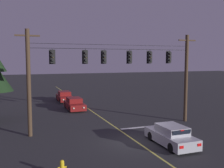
{
  "coord_description": "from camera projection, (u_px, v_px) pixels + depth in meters",
  "views": [
    {
      "loc": [
        -7.87,
        -16.4,
        5.85
      ],
      "look_at": [
        0.0,
        4.98,
        3.69
      ],
      "focal_mm": 41.68,
      "sensor_mm": 36.0,
      "label": 1
    }
  ],
  "objects": [
    {
      "name": "ground_plane",
      "position": [
        136.0,
        141.0,
        18.58
      ],
      "size": [
        180.0,
        180.0,
        0.0
      ],
      "primitive_type": "plane",
      "color": "#28282B"
    },
    {
      "name": "lane_centre_stripe",
      "position": [
        96.0,
        114.0,
        27.9
      ],
      "size": [
        0.14,
        60.0,
        0.01
      ],
      "primitive_type": "cube",
      "color": "#D1C64C",
      "rests_on": "ground"
    },
    {
      "name": "stop_bar_paint",
      "position": [
        139.0,
        127.0,
        22.39
      ],
      "size": [
        3.4,
        0.36,
        0.01
      ],
      "primitive_type": "cube",
      "color": "silver",
      "rests_on": "ground"
    },
    {
      "name": "signal_span_assembly",
      "position": [
        116.0,
        79.0,
        21.9
      ],
      "size": [
        15.88,
        0.32,
        8.1
      ],
      "color": "#423021",
      "rests_on": "ground"
    },
    {
      "name": "traffic_light_leftmost",
      "position": [
        52.0,
        57.0,
        19.9
      ],
      "size": [
        0.48,
        0.41,
        1.22
      ],
      "color": "black"
    },
    {
      "name": "traffic_light_left_inner",
      "position": [
        85.0,
        57.0,
        20.8
      ],
      "size": [
        0.48,
        0.41,
        1.22
      ],
      "color": "black"
    },
    {
      "name": "traffic_light_centre",
      "position": [
        104.0,
        57.0,
        21.34
      ],
      "size": [
        0.48,
        0.41,
        1.22
      ],
      "color": "black"
    },
    {
      "name": "traffic_light_right_inner",
      "position": [
        130.0,
        57.0,
        22.14
      ],
      "size": [
        0.48,
        0.41,
        1.22
      ],
      "color": "black"
    },
    {
      "name": "traffic_light_rightmost",
      "position": [
        150.0,
        57.0,
        22.8
      ],
      "size": [
        0.48,
        0.41,
        1.22
      ],
      "color": "black"
    },
    {
      "name": "traffic_light_far_right",
      "position": [
        169.0,
        57.0,
        23.48
      ],
      "size": [
        0.48,
        0.41,
        1.22
      ],
      "color": "black"
    },
    {
      "name": "car_waiting_near_lane",
      "position": [
        171.0,
        136.0,
        17.74
      ],
      "size": [
        1.8,
        4.33,
        1.39
      ],
      "color": "#A5A5AD",
      "rests_on": "ground"
    },
    {
      "name": "car_oncoming_lead",
      "position": [
        75.0,
        104.0,
        30.29
      ],
      "size": [
        1.8,
        4.42,
        1.39
      ],
      "color": "maroon",
      "rests_on": "ground"
    },
    {
      "name": "car_oncoming_trailing",
      "position": [
        65.0,
        97.0,
        36.29
      ],
      "size": [
        1.8,
        4.42,
        1.39
      ],
      "color": "maroon",
      "rests_on": "ground"
    },
    {
      "name": "fire_hydrant",
      "position": [
        62.0,
        168.0,
        13.01
      ],
      "size": [
        0.44,
        0.22,
        0.84
      ],
      "color": "gold",
      "rests_on": "ground"
    }
  ]
}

